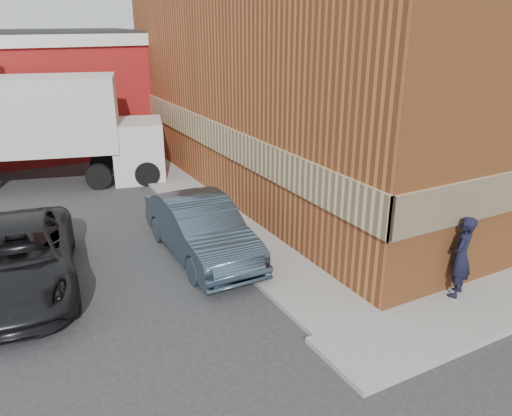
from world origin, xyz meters
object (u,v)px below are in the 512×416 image
man (461,257)px  sedan (201,229)px  brick_building (373,57)px  suv_a (17,259)px  box_truck (53,124)px

man → sedan: bearing=-76.5°
brick_building → sedan: bearing=-154.8°
suv_a → box_truck: size_ratio=0.65×
man → box_truck: 15.18m
sedan → box_truck: 9.14m
suv_a → box_truck: bearing=83.1°
man → box_truck: size_ratio=0.22×
sedan → box_truck: size_ratio=0.56×
man → box_truck: box_truck is taller
brick_building → man: 11.11m
brick_building → sedan: (-9.30, -4.37, -3.88)m
suv_a → box_truck: box_truck is taller
brick_building → box_truck: size_ratio=2.10×
man → suv_a: 10.29m
brick_building → suv_a: 14.87m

